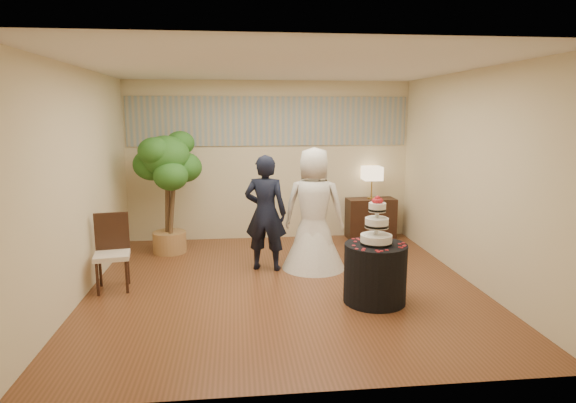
{
  "coord_description": "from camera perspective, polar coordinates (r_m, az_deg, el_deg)",
  "views": [
    {
      "loc": [
        -0.6,
        -6.03,
        2.24
      ],
      "look_at": [
        0.1,
        0.4,
        1.05
      ],
      "focal_mm": 30.0,
      "sensor_mm": 36.0,
      "label": 1
    }
  ],
  "objects": [
    {
      "name": "side_chair",
      "position": [
        6.54,
        -20.15,
        -5.77
      ],
      "size": [
        0.52,
        0.53,
        0.98
      ],
      "primitive_type": null,
      "rotation": [
        0.0,
        0.0,
        0.16
      ],
      "color": "black",
      "rests_on": "floor"
    },
    {
      "name": "mural_border",
      "position": [
        8.53,
        -2.22,
        9.48
      ],
      "size": [
        4.9,
        0.02,
        0.85
      ],
      "primitive_type": "cube",
      "color": "#9A9D93",
      "rests_on": "wall_back"
    },
    {
      "name": "ceiling",
      "position": [
        6.08,
        -0.55,
        15.71
      ],
      "size": [
        5.0,
        5.0,
        0.0
      ],
      "primitive_type": "cube",
      "color": "white",
      "rests_on": "wall_back"
    },
    {
      "name": "table_lamp",
      "position": [
        8.75,
        9.9,
        2.21
      ],
      "size": [
        0.32,
        0.32,
        0.58
      ],
      "primitive_type": null,
      "color": "beige",
      "rests_on": "console"
    },
    {
      "name": "ficus_tree",
      "position": [
        7.92,
        -14.1,
        1.12
      ],
      "size": [
        1.34,
        1.34,
        2.0
      ],
      "primitive_type": null,
      "rotation": [
        0.0,
        0.0,
        -2.46
      ],
      "color": "#2B631F",
      "rests_on": "floor"
    },
    {
      "name": "wall_right",
      "position": [
        6.83,
        20.86,
        2.68
      ],
      "size": [
        0.06,
        5.0,
        2.8
      ],
      "primitive_type": "cube",
      "color": "beige",
      "rests_on": "ground"
    },
    {
      "name": "bride",
      "position": [
        6.93,
        3.1,
        -0.85
      ],
      "size": [
        1.13,
        1.13,
        1.77
      ],
      "primitive_type": "imported",
      "rotation": [
        0.0,
        0.0,
        2.88
      ],
      "color": "white",
      "rests_on": "floor"
    },
    {
      "name": "console",
      "position": [
        8.86,
        9.77,
        -1.96
      ],
      "size": [
        0.88,
        0.42,
        0.72
      ],
      "primitive_type": "cube",
      "rotation": [
        0.0,
        0.0,
        0.04
      ],
      "color": "black",
      "rests_on": "floor"
    },
    {
      "name": "cake_table",
      "position": [
        5.9,
        10.28,
        -8.36
      ],
      "size": [
        0.88,
        0.88,
        0.72
      ],
      "primitive_type": "cylinder",
      "rotation": [
        0.0,
        0.0,
        -0.21
      ],
      "color": "black",
      "rests_on": "floor"
    },
    {
      "name": "wedding_cake",
      "position": [
        5.72,
        10.49,
        -2.19
      ],
      "size": [
        0.38,
        0.38,
        0.58
      ],
      "primitive_type": null,
      "color": "white",
      "rests_on": "cake_table"
    },
    {
      "name": "wall_front",
      "position": [
        3.67,
        3.37,
        -2.8
      ],
      "size": [
        5.0,
        0.06,
        2.8
      ],
      "primitive_type": "cube",
      "color": "beige",
      "rests_on": "ground"
    },
    {
      "name": "wall_back",
      "position": [
        8.59,
        -2.19,
        4.81
      ],
      "size": [
        5.0,
        0.06,
        2.8
      ],
      "primitive_type": "cube",
      "color": "beige",
      "rests_on": "ground"
    },
    {
      "name": "groom",
      "position": [
        6.88,
        -2.68,
        -1.37
      ],
      "size": [
        0.69,
        0.55,
        1.67
      ],
      "primitive_type": "imported",
      "rotation": [
        0.0,
        0.0,
        2.88
      ],
      "color": "black",
      "rests_on": "floor"
    },
    {
      "name": "floor",
      "position": [
        6.46,
        -0.5,
        -9.87
      ],
      "size": [
        5.0,
        5.0,
        0.0
      ],
      "primitive_type": "cube",
      "color": "brown",
      "rests_on": "ground"
    },
    {
      "name": "wall_left",
      "position": [
        6.37,
        -23.51,
        1.99
      ],
      "size": [
        0.06,
        5.0,
        2.8
      ],
      "primitive_type": "cube",
      "color": "beige",
      "rests_on": "ground"
    }
  ]
}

